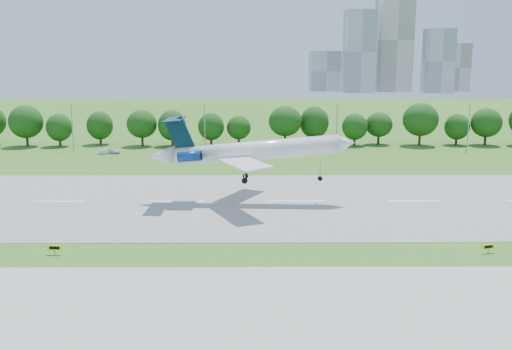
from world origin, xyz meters
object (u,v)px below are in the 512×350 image
object	(u,v)px
airliner	(246,151)
taxi_sign_left	(55,248)
service_vehicle_a	(105,152)
service_vehicle_b	(112,151)

from	to	relation	value
airliner	taxi_sign_left	xyz separation A→B (m)	(-23.05, -26.84, -7.85)
taxi_sign_left	service_vehicle_a	bearing A→B (deg)	104.94
taxi_sign_left	service_vehicle_b	bearing A→B (deg)	103.59
airliner	taxi_sign_left	size ratio (longest dim) A/B	20.33
airliner	service_vehicle_a	bearing A→B (deg)	126.90
taxi_sign_left	service_vehicle_a	world-z (taller)	taxi_sign_left
taxi_sign_left	service_vehicle_b	distance (m)	79.33
taxi_sign_left	service_vehicle_b	size ratio (longest dim) A/B	0.43
service_vehicle_a	service_vehicle_b	world-z (taller)	service_vehicle_b
airliner	service_vehicle_b	distance (m)	62.81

